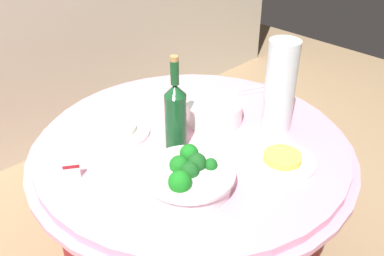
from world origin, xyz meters
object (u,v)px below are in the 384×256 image
at_px(broccoli_bowl, 189,176).
at_px(food_plate_fried_egg, 282,160).
at_px(plate_stack, 214,112).
at_px(wine_bottle, 176,114).
at_px(serving_tongs, 252,90).
at_px(label_placard_front, 72,170).
at_px(food_plate_rice, 119,131).
at_px(decorative_fruit_vase, 280,89).

height_order(broccoli_bowl, food_plate_fried_egg, broccoli_bowl).
xyz_separation_m(plate_stack, wine_bottle, (-0.22, -0.02, 0.09)).
relative_size(serving_tongs, label_placard_front, 2.96).
height_order(broccoli_bowl, food_plate_rice, broccoli_bowl).
distance_m(plate_stack, food_plate_rice, 0.36).
relative_size(decorative_fruit_vase, label_placard_front, 6.18).
bearing_deg(wine_bottle, label_placard_front, 164.16).
bearing_deg(label_placard_front, broccoli_bowl, -51.86).
relative_size(plate_stack, wine_bottle, 0.62).
xyz_separation_m(broccoli_bowl, serving_tongs, (0.64, 0.26, -0.04)).
height_order(decorative_fruit_vase, food_plate_rice, decorative_fruit_vase).
distance_m(wine_bottle, food_plate_rice, 0.25).
bearing_deg(label_placard_front, wine_bottle, -15.84).
xyz_separation_m(serving_tongs, food_plate_fried_egg, (-0.34, -0.39, 0.01)).
xyz_separation_m(plate_stack, label_placard_front, (-0.57, 0.08, -0.01)).
bearing_deg(food_plate_rice, label_placard_front, -157.81).
height_order(wine_bottle, serving_tongs, wine_bottle).
xyz_separation_m(plate_stack, food_plate_fried_egg, (-0.04, -0.34, -0.03)).
xyz_separation_m(plate_stack, serving_tongs, (0.30, 0.05, -0.04)).
height_order(decorative_fruit_vase, serving_tongs, decorative_fruit_vase).
relative_size(serving_tongs, food_plate_rice, 0.74).
height_order(plate_stack, food_plate_rice, plate_stack).
bearing_deg(serving_tongs, broccoli_bowl, -157.62).
relative_size(broccoli_bowl, serving_tongs, 1.72).
distance_m(wine_bottle, decorative_fruit_vase, 0.39).
bearing_deg(food_plate_rice, decorative_fruit_vase, -40.50).
xyz_separation_m(wine_bottle, label_placard_front, (-0.35, 0.10, -0.10)).
bearing_deg(decorative_fruit_vase, serving_tongs, 54.93).
height_order(wine_bottle, decorative_fruit_vase, decorative_fruit_vase).
bearing_deg(wine_bottle, decorative_fruit_vase, -26.04).
relative_size(broccoli_bowl, food_plate_fried_egg, 1.27).
relative_size(plate_stack, food_plate_fried_egg, 0.95).
distance_m(food_plate_fried_egg, label_placard_front, 0.68).
bearing_deg(wine_bottle, plate_stack, 5.87).
distance_m(wine_bottle, food_plate_fried_egg, 0.38).
relative_size(food_plate_rice, label_placard_front, 4.00).
bearing_deg(label_placard_front, plate_stack, -7.75).
height_order(food_plate_fried_egg, label_placard_front, label_placard_front).
bearing_deg(food_plate_rice, serving_tongs, -12.04).
distance_m(broccoli_bowl, wine_bottle, 0.24).
distance_m(wine_bottle, label_placard_front, 0.38).
xyz_separation_m(serving_tongs, label_placard_front, (-0.87, 0.02, 0.03)).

